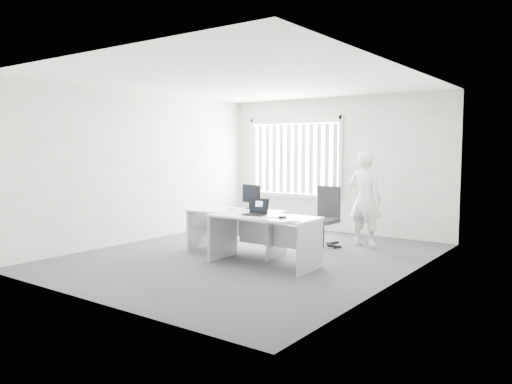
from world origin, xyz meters
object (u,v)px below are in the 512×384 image
Objects in this scene: desk_far at (236,222)px; office_chair at (324,228)px; desk_near at (264,229)px; person at (365,199)px; monitor at (251,197)px; laptop at (255,207)px.

office_chair is at bearing 47.30° from desk_far.
desk_near is at bearing -34.03° from desk_far.
office_chair is at bearing 87.41° from desk_near.
desk_near is at bearing 79.11° from person.
desk_near is 1.79m from office_chair.
person is at bearing 56.56° from monitor.
laptop is at bearing -40.68° from desk_far.
office_chair is at bearing 78.92° from laptop.
desk_far is at bearing 152.55° from desk_near.
laptop is 0.76× the size of monitor.
office_chair reaches higher than desk_near.
laptop is (-0.20, -1.83, 0.53)m from office_chair.
office_chair is 0.63× the size of person.
laptop reaches higher than desk_far.
person reaches higher than desk_far.
desk_near is at bearing -89.42° from office_chair.
laptop is at bearing -93.70° from office_chair.
monitor reaches higher than office_chair.
desk_far is at bearing 54.52° from person.
laptop is 1.03m from monitor.
office_chair is 3.36× the size of laptop.
desk_near is 0.96× the size of person.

